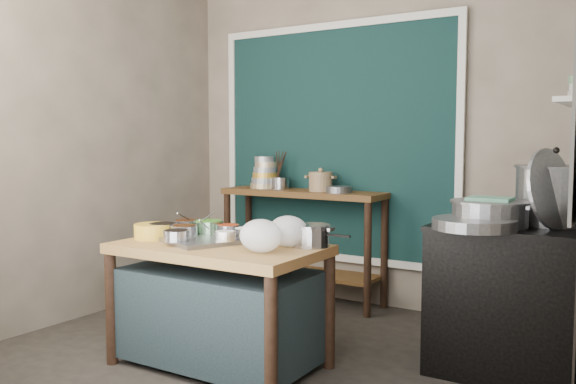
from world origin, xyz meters
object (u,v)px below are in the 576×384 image
Objects in this scene: steamer at (490,213)px; ceramic_crock at (321,183)px; prep_table at (219,305)px; stove_block at (515,302)px; utensil_cup at (280,183)px; stock_pot at (553,195)px; back_counter at (302,246)px; condiment_tray at (197,238)px; saucepan at (311,235)px; yellow_basin at (154,231)px.

ceramic_crock is at bearing 152.27° from steamer.
prep_table is 1.69m from steamer.
utensil_cup is (-2.14, 0.74, 0.58)m from stove_block.
prep_table is at bearing -149.66° from stock_pot.
prep_table is 1.76m from stove_block.
stove_block is at bearing -19.13° from utensil_cup.
condiment_tray is at bearing -84.04° from back_counter.
stock_pot is at bearing -16.98° from ceramic_crock.
ceramic_crock is at bearing 157.32° from stove_block.
utensil_cup is 2.38m from stock_pot.
stove_block is 1.95m from condiment_tray.
stock_pot is 0.97× the size of steamer.
back_counter is at bearing -2.90° from utensil_cup.
prep_table is at bearing -77.09° from back_counter.
steamer reaches higher than condiment_tray.
utensil_cup is at bearing 177.10° from back_counter.
utensil_cup is at bearing 176.73° from ceramic_crock.
saucepan is 0.52× the size of steamer.
yellow_basin is 1.66m from utensil_cup.
steamer is at bearing 26.79° from prep_table.
stock_pot is (1.70, 0.99, 0.68)m from prep_table.
ceramic_crock is (0.18, -0.01, 0.55)m from back_counter.
steamer is (1.77, -0.85, 0.48)m from back_counter.
saucepan is 1.52m from ceramic_crock.
yellow_basin is at bearing -100.66° from ceramic_crock.
prep_table is 0.71m from saucepan.
condiment_tray is 2.77× the size of ceramic_crock.
utensil_cup is at bearing 126.17° from saucepan.
stove_block is 3.76× the size of saucepan.
ceramic_crock is (-0.18, 1.57, 0.65)m from prep_table.
back_counter is 1.67m from yellow_basin.
back_counter is at bearing 119.81° from saucepan.
stock_pot is at bearing 25.59° from yellow_basin.
saucepan is at bearing 15.91° from yellow_basin.
yellow_basin is at bearing -167.06° from saucepan.
yellow_basin is (-2.02, -0.90, 0.37)m from stove_block.
utensil_cup is 2.18m from steamer.
back_counter is 6.93× the size of ceramic_crock.
prep_table is 0.65m from yellow_basin.
back_counter is 1.64m from saucepan.
prep_table is at bearing -151.07° from stove_block.
condiment_tray is 1.76m from steamer.
yellow_basin is 1.17× the size of ceramic_crock.
yellow_basin is 1.02× the size of saucepan.
stock_pot is 0.40m from steamer.
steamer is at bearing 22.55° from yellow_basin.
ceramic_crock is (0.42, -0.02, 0.02)m from utensil_cup.
ceramic_crock is 1.79m from steamer.
steamer is (2.01, -0.86, -0.05)m from utensil_cup.
condiment_tray is at bearing 16.66° from yellow_basin.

